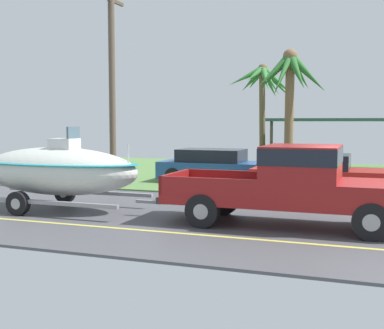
{
  "coord_description": "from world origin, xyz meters",
  "views": [
    {
      "loc": [
        0.12,
        -12.15,
        2.51
      ],
      "look_at": [
        -4.39,
        0.27,
        1.36
      ],
      "focal_mm": 47.32,
      "sensor_mm": 36.0,
      "label": 1
    }
  ],
  "objects": [
    {
      "name": "ground",
      "position": [
        0.0,
        8.38,
        -0.01
      ],
      "size": [
        36.0,
        22.0,
        0.11
      ],
      "color": "#4C4C51"
    },
    {
      "name": "pickup_truck_towing",
      "position": [
        -1.51,
        -0.17,
        1.07
      ],
      "size": [
        5.92,
        2.05,
        1.93
      ],
      "color": "maroon",
      "rests_on": "ground"
    },
    {
      "name": "boat_on_trailer",
      "position": [
        -8.28,
        -0.17,
        1.11
      ],
      "size": [
        6.14,
        2.39,
        2.35
      ],
      "color": "gray",
      "rests_on": "ground"
    },
    {
      "name": "parked_sedan_near",
      "position": [
        -1.73,
        5.4,
        0.67
      ],
      "size": [
        4.42,
        1.92,
        1.38
      ],
      "color": "#B21E19",
      "rests_on": "ground"
    },
    {
      "name": "parked_sedan_far",
      "position": [
        -5.85,
        7.04,
        0.67
      ],
      "size": [
        4.58,
        1.83,
        1.38
      ],
      "color": "#234C89",
      "rests_on": "ground"
    },
    {
      "name": "carport_awning",
      "position": [
        -0.93,
        13.67,
        2.51
      ],
      "size": [
        7.53,
        5.35,
        2.62
      ],
      "color": "#4C4238",
      "rests_on": "ground"
    },
    {
      "name": "palm_tree_near_right",
      "position": [
        -5.42,
        13.96,
        4.33
      ],
      "size": [
        3.44,
        3.58,
        5.44
      ],
      "color": "brown",
      "rests_on": "ground"
    },
    {
      "name": "palm_tree_mid",
      "position": [
        -3.23,
        8.7,
        4.05
      ],
      "size": [
        2.93,
        2.9,
        5.42
      ],
      "color": "brown",
      "rests_on": "ground"
    },
    {
      "name": "utility_pole",
      "position": [
        -9.16,
        4.67,
        3.92
      ],
      "size": [
        0.24,
        1.8,
        7.53
      ],
      "color": "brown",
      "rests_on": "ground"
    }
  ]
}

